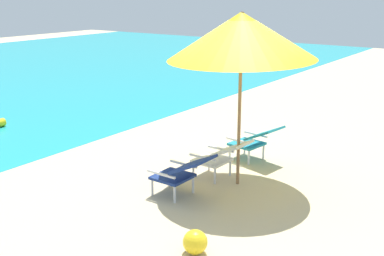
{
  "coord_description": "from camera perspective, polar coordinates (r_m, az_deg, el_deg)",
  "views": [
    {
      "loc": [
        -6.24,
        -3.73,
        2.92
      ],
      "look_at": [
        0.0,
        0.66,
        0.75
      ],
      "focal_mm": 45.72,
      "sensor_mm": 36.0,
      "label": 1
    }
  ],
  "objects": [
    {
      "name": "ground_plane",
      "position": [
        10.36,
        -15.27,
        -1.09
      ],
      "size": [
        40.0,
        40.0,
        0.0
      ],
      "primitive_type": "plane",
      "color": "#CCB78E"
    },
    {
      "name": "lounge_chair_left",
      "position": [
        7.05,
        -1.17,
        -5.05
      ],
      "size": [
        0.56,
        0.88,
        0.68
      ],
      "color": "navy",
      "rests_on": "ground_plane"
    },
    {
      "name": "lounge_chair_center",
      "position": [
        7.73,
        3.41,
        -3.16
      ],
      "size": [
        0.56,
        0.89,
        0.68
      ],
      "color": "silver",
      "rests_on": "ground_plane"
    },
    {
      "name": "lounge_chair_right",
      "position": [
        8.59,
        7.37,
        -1.29
      ],
      "size": [
        0.65,
        0.94,
        0.68
      ],
      "color": "teal",
      "rests_on": "ground_plane"
    },
    {
      "name": "beach_umbrella_center",
      "position": [
        7.16,
        5.8,
        10.65
      ],
      "size": [
        2.97,
        2.97,
        2.65
      ],
      "color": "olive",
      "rests_on": "ground_plane"
    },
    {
      "name": "beach_ball",
      "position": [
        5.72,
        0.37,
        -13.16
      ],
      "size": [
        0.29,
        0.29,
        0.29
      ],
      "primitive_type": "sphere",
      "color": "yellow",
      "rests_on": "ground_plane"
    }
  ]
}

